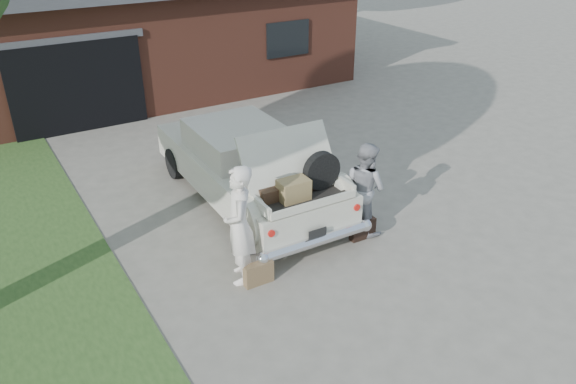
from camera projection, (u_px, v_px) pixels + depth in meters
ground at (308, 269)px, 8.83m from camera, size 90.00×90.00×0.00m
house at (131, 28)px, 17.19m from camera, size 12.80×7.80×3.30m
sedan at (247, 166)px, 10.52m from camera, size 2.02×4.98×1.90m
woman_left at (239, 225)px, 8.19m from camera, size 0.69×0.81×1.87m
woman_right at (365, 188)px, 9.53m from camera, size 0.73×0.88×1.63m
suitcase_left at (258, 273)px, 8.42m from camera, size 0.46×0.15×0.35m
suitcase_right at (363, 229)px, 9.56m from camera, size 0.46×0.16×0.35m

